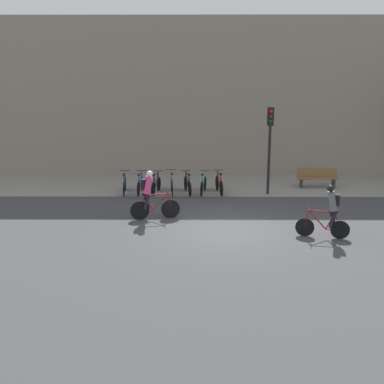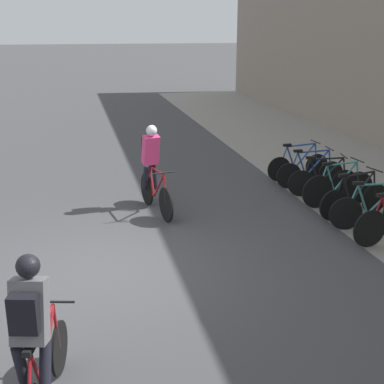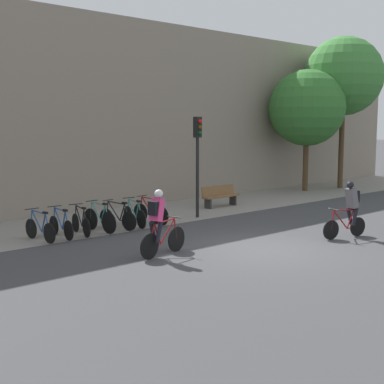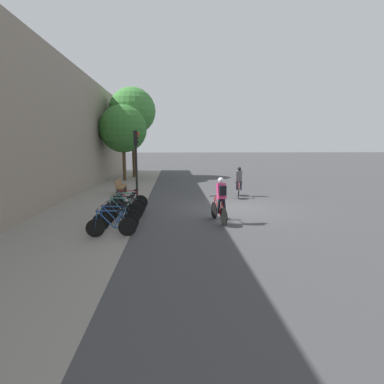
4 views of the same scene
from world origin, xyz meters
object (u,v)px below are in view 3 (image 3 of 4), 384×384
(parked_bike_4, at_px, (118,218))
(bench, at_px, (220,195))
(parked_bike_5, at_px, (135,215))
(parked_bike_0, at_px, (40,228))
(parked_bike_6, at_px, (151,213))
(traffic_light_pole, at_px, (198,148))
(parked_bike_3, at_px, (100,219))
(parked_bike_2, at_px, (81,223))
(cyclist_grey, at_px, (350,207))
(parked_bike_1, at_px, (61,226))
(cyclist_pink, at_px, (159,221))

(parked_bike_4, height_order, bench, parked_bike_4)
(parked_bike_5, relative_size, bench, 0.89)
(bench, bearing_deg, parked_bike_0, -172.23)
(parked_bike_6, bearing_deg, bench, 14.56)
(parked_bike_5, bearing_deg, traffic_light_pole, -2.33)
(parked_bike_3, distance_m, parked_bike_5, 1.38)
(bench, bearing_deg, parked_bike_5, -167.28)
(parked_bike_2, bearing_deg, bench, 9.21)
(cyclist_grey, height_order, parked_bike_1, cyclist_grey)
(parked_bike_2, height_order, parked_bike_5, parked_bike_5)
(parked_bike_2, relative_size, parked_bike_3, 0.94)
(parked_bike_0, distance_m, parked_bike_6, 4.14)
(cyclist_pink, bearing_deg, bench, 34.83)
(parked_bike_0, xyz_separation_m, parked_bike_2, (1.38, 0.00, -0.00))
(cyclist_grey, distance_m, parked_bike_5, 7.05)
(cyclist_grey, xyz_separation_m, parked_bike_0, (-7.34, 5.85, -0.56))
(cyclist_pink, xyz_separation_m, traffic_light_pole, (4.78, 3.74, 1.64))
(cyclist_grey, xyz_separation_m, parked_bike_4, (-4.58, 5.85, -0.56))
(parked_bike_2, relative_size, bench, 0.85)
(parked_bike_4, bearing_deg, parked_bike_0, -179.99)
(parked_bike_1, bearing_deg, parked_bike_5, 0.01)
(parked_bike_6, bearing_deg, traffic_light_pole, -3.12)
(cyclist_grey, relative_size, parked_bike_3, 1.04)
(parked_bike_1, xyz_separation_m, parked_bike_2, (0.69, 0.00, -0.00))
(parked_bike_0, height_order, traffic_light_pole, traffic_light_pole)
(parked_bike_4, relative_size, parked_bike_6, 0.98)
(parked_bike_2, xyz_separation_m, traffic_light_pole, (4.88, -0.11, 2.20))
(cyclist_pink, bearing_deg, traffic_light_pole, 38.00)
(parked_bike_4, distance_m, traffic_light_pole, 4.13)
(parked_bike_6, bearing_deg, cyclist_grey, -61.37)
(bench, bearing_deg, traffic_light_pole, -152.09)
(parked_bike_1, bearing_deg, cyclist_grey, -41.37)
(parked_bike_0, distance_m, parked_bike_1, 0.69)
(cyclist_pink, distance_m, parked_bike_0, 4.16)
(parked_bike_4, xyz_separation_m, traffic_light_pole, (3.49, -0.11, 2.20))
(parked_bike_0, xyz_separation_m, bench, (8.71, 1.19, 0.09))
(cyclist_pink, xyz_separation_m, parked_bike_1, (-0.78, 3.85, -0.56))
(parked_bike_6, bearing_deg, parked_bike_1, -179.98)
(traffic_light_pole, height_order, bench, traffic_light_pole)
(cyclist_pink, xyz_separation_m, parked_bike_3, (0.60, 3.85, -0.53))
(cyclist_grey, xyz_separation_m, parked_bike_6, (-3.20, 5.86, -0.54))
(parked_bike_2, height_order, traffic_light_pole, traffic_light_pole)
(parked_bike_0, xyz_separation_m, parked_bike_3, (2.07, 0.00, 0.03))
(parked_bike_2, height_order, parked_bike_3, parked_bike_3)
(parked_bike_6, xyz_separation_m, bench, (4.57, 1.19, 0.07))
(parked_bike_1, bearing_deg, parked_bike_6, 0.02)
(parked_bike_1, xyz_separation_m, traffic_light_pole, (5.56, -0.11, 2.20))
(parked_bike_0, distance_m, bench, 8.80)
(parked_bike_0, distance_m, parked_bike_5, 3.45)
(parked_bike_3, bearing_deg, cyclist_grey, -48.03)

